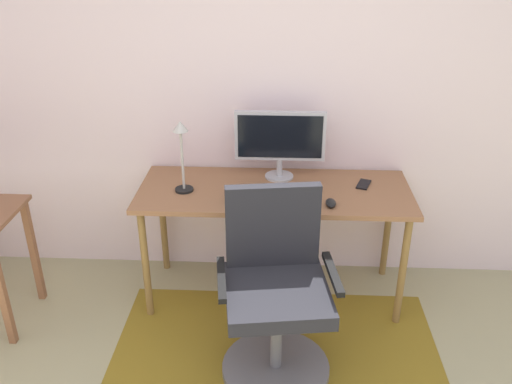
{
  "coord_description": "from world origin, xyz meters",
  "views": [
    {
      "loc": [
        0.02,
        -1.15,
        2.18
      ],
      "look_at": [
        -0.11,
        1.56,
        0.86
      ],
      "focal_mm": 38.05,
      "sensor_mm": 36.0,
      "label": 1
    }
  ],
  "objects_px": {
    "monitor": "(280,139)",
    "coffee_cup": "(231,196)",
    "desk": "(274,200)",
    "desk_lamp": "(181,146)",
    "computer_mouse": "(331,203)",
    "keyboard": "(280,203)",
    "cell_phone": "(364,184)",
    "office_chair": "(276,302)"
  },
  "relations": [
    {
      "from": "desk",
      "to": "cell_phone",
      "type": "xyz_separation_m",
      "value": [
        0.55,
        0.09,
        0.08
      ]
    },
    {
      "from": "keyboard",
      "to": "coffee_cup",
      "type": "relative_size",
      "value": 4.85
    },
    {
      "from": "office_chair",
      "to": "coffee_cup",
      "type": "bearing_deg",
      "value": 111.84
    },
    {
      "from": "keyboard",
      "to": "cell_phone",
      "type": "relative_size",
      "value": 3.07
    },
    {
      "from": "computer_mouse",
      "to": "cell_phone",
      "type": "xyz_separation_m",
      "value": [
        0.22,
        0.29,
        -0.01
      ]
    },
    {
      "from": "monitor",
      "to": "coffee_cup",
      "type": "xyz_separation_m",
      "value": [
        -0.27,
        -0.37,
        -0.21
      ]
    },
    {
      "from": "cell_phone",
      "to": "computer_mouse",
      "type": "bearing_deg",
      "value": -108.29
    },
    {
      "from": "coffee_cup",
      "to": "office_chair",
      "type": "height_order",
      "value": "office_chair"
    },
    {
      "from": "monitor",
      "to": "coffee_cup",
      "type": "bearing_deg",
      "value": -126.12
    },
    {
      "from": "coffee_cup",
      "to": "monitor",
      "type": "bearing_deg",
      "value": 53.88
    },
    {
      "from": "coffee_cup",
      "to": "desk",
      "type": "bearing_deg",
      "value": 38.39
    },
    {
      "from": "desk",
      "to": "keyboard",
      "type": "height_order",
      "value": "keyboard"
    },
    {
      "from": "coffee_cup",
      "to": "desk_lamp",
      "type": "height_order",
      "value": "desk_lamp"
    },
    {
      "from": "desk",
      "to": "desk_lamp",
      "type": "xyz_separation_m",
      "value": [
        -0.54,
        -0.05,
        0.36
      ]
    },
    {
      "from": "coffee_cup",
      "to": "office_chair",
      "type": "xyz_separation_m",
      "value": [
        0.27,
        -0.47,
        -0.38
      ]
    },
    {
      "from": "desk",
      "to": "coffee_cup",
      "type": "bearing_deg",
      "value": -141.61
    },
    {
      "from": "desk",
      "to": "monitor",
      "type": "relative_size",
      "value": 2.96
    },
    {
      "from": "cell_phone",
      "to": "desk_lamp",
      "type": "xyz_separation_m",
      "value": [
        -1.09,
        -0.13,
        0.28
      ]
    },
    {
      "from": "coffee_cup",
      "to": "office_chair",
      "type": "bearing_deg",
      "value": -60.33
    },
    {
      "from": "desk_lamp",
      "to": "keyboard",
      "type": "bearing_deg",
      "value": -14.46
    },
    {
      "from": "keyboard",
      "to": "desk_lamp",
      "type": "height_order",
      "value": "desk_lamp"
    },
    {
      "from": "desk",
      "to": "desk_lamp",
      "type": "distance_m",
      "value": 0.65
    },
    {
      "from": "monitor",
      "to": "coffee_cup",
      "type": "relative_size",
      "value": 6.27
    },
    {
      "from": "keyboard",
      "to": "coffee_cup",
      "type": "bearing_deg",
      "value": 179.72
    },
    {
      "from": "monitor",
      "to": "coffee_cup",
      "type": "distance_m",
      "value": 0.51
    },
    {
      "from": "keyboard",
      "to": "coffee_cup",
      "type": "distance_m",
      "value": 0.28
    },
    {
      "from": "keyboard",
      "to": "cell_phone",
      "type": "xyz_separation_m",
      "value": [
        0.51,
        0.28,
        -0.0
      ]
    },
    {
      "from": "desk_lamp",
      "to": "cell_phone",
      "type": "bearing_deg",
      "value": 6.9
    },
    {
      "from": "monitor",
      "to": "keyboard",
      "type": "height_order",
      "value": "monitor"
    },
    {
      "from": "computer_mouse",
      "to": "coffee_cup",
      "type": "height_order",
      "value": "coffee_cup"
    },
    {
      "from": "desk_lamp",
      "to": "monitor",
      "type": "bearing_deg",
      "value": 21.51
    },
    {
      "from": "keyboard",
      "to": "office_chair",
      "type": "distance_m",
      "value": 0.58
    },
    {
      "from": "computer_mouse",
      "to": "coffee_cup",
      "type": "distance_m",
      "value": 0.57
    },
    {
      "from": "monitor",
      "to": "desk",
      "type": "bearing_deg",
      "value": -98.44
    },
    {
      "from": "desk",
      "to": "coffee_cup",
      "type": "relative_size",
      "value": 18.58
    },
    {
      "from": "monitor",
      "to": "desk_lamp",
      "type": "distance_m",
      "value": 0.61
    },
    {
      "from": "cell_phone",
      "to": "desk_lamp",
      "type": "distance_m",
      "value": 1.13
    },
    {
      "from": "computer_mouse",
      "to": "coffee_cup",
      "type": "xyz_separation_m",
      "value": [
        -0.57,
        0.01,
        0.03
      ]
    },
    {
      "from": "desk_lamp",
      "to": "office_chair",
      "type": "xyz_separation_m",
      "value": [
        0.57,
        -0.62,
        -0.62
      ]
    },
    {
      "from": "keyboard",
      "to": "office_chair",
      "type": "bearing_deg",
      "value": -91.79
    },
    {
      "from": "cell_phone",
      "to": "desk",
      "type": "bearing_deg",
      "value": -151.39
    },
    {
      "from": "desk",
      "to": "computer_mouse",
      "type": "bearing_deg",
      "value": -31.84
    }
  ]
}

